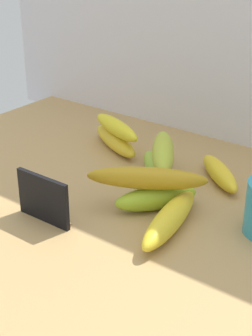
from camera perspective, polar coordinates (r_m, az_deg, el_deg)
The scene contains 10 objects.
counter_top at distance 95.12cm, azimuth -0.12°, elevation -5.03°, with size 110.00×76.00×3.00cm, color tan.
chalkboard_sign at distance 89.71cm, azimuth -8.88°, elevation -3.47°, with size 11.00×1.80×8.40cm.
banana_0 at distance 93.05cm, azimuth 3.27°, elevation -3.24°, with size 15.11×4.31×4.31cm, color #9EC128.
banana_1 at distance 87.19cm, azimuth 4.74°, elevation -5.50°, with size 19.79×4.17×4.17cm, color yellow.
banana_2 at distance 103.88cm, azimuth 3.34°, elevation -0.12°, with size 16.03×3.81×3.81cm, color #92BE37.
banana_3 at distance 116.68cm, azimuth -1.17°, elevation 2.96°, with size 17.99×3.91×3.91cm, color yellow.
banana_4 at distance 103.96cm, azimuth 10.06°, elevation -0.53°, with size 15.38×3.65×3.65cm, color yellow.
banana_5 at distance 101.55cm, azimuth 4.02°, elevation 1.71°, with size 18.81×4.19×4.19cm, color #AAB931.
banana_6 at distance 114.14cm, azimuth -1.05°, elevation 4.42°, with size 16.57×3.43×3.43cm, color yellow.
banana_7 at distance 90.65cm, azimuth 2.27°, elevation -1.10°, with size 20.90×3.91×3.91cm, color #B78919.
Camera 1 is at (49.18, -65.18, 50.30)cm, focal length 56.51 mm.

